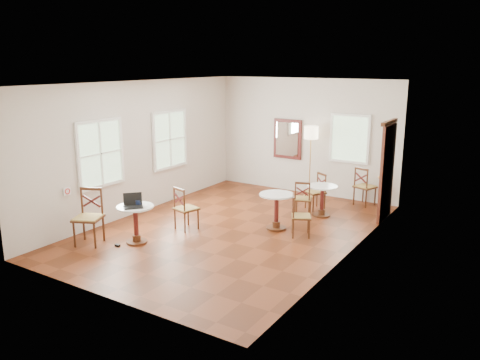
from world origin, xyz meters
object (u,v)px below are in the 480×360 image
(floor_lamp, at_px, (311,137))
(water_glass, at_px, (140,203))
(chair_near_b, at_px, (89,217))
(cafe_table_mid, at_px, (276,207))
(chair_back_b, at_px, (316,192))
(navy_mug, at_px, (138,203))
(chair_mid_a, at_px, (303,199))
(chair_back_a, at_px, (364,186))
(laptop, at_px, (133,204))
(mouse, at_px, (125,207))
(cafe_table_near, at_px, (136,220))
(chair_near_a, at_px, (185,208))
(chair_mid_b, at_px, (300,216))
(power_adapter, at_px, (117,245))
(cafe_table_back, at_px, (322,197))

(floor_lamp, bearing_deg, water_glass, -106.82)
(chair_near_b, bearing_deg, cafe_table_mid, 20.69)
(chair_back_b, xyz_separation_m, navy_mug, (-2.00, -3.84, 0.37))
(floor_lamp, bearing_deg, chair_mid_a, -70.80)
(chair_back_a, relative_size, laptop, 2.09)
(cafe_table_mid, bearing_deg, navy_mug, -131.91)
(cafe_table_mid, bearing_deg, floor_lamp, 99.53)
(chair_back_b, xyz_separation_m, water_glass, (-1.99, -3.80, 0.36))
(laptop, bearing_deg, mouse, -173.09)
(mouse, bearing_deg, water_glass, 51.31)
(cafe_table_mid, xyz_separation_m, chair_back_a, (0.99, 2.66, 0.00))
(cafe_table_near, relative_size, mouse, 7.22)
(chair_mid_a, relative_size, navy_mug, 6.43)
(chair_near_a, height_order, chair_mid_b, chair_near_a)
(chair_near_a, relative_size, chair_near_b, 0.85)
(chair_near_b, bearing_deg, chair_back_a, 31.28)
(cafe_table_near, height_order, power_adapter, cafe_table_near)
(cafe_table_back, relative_size, power_adapter, 7.28)
(cafe_table_near, relative_size, chair_mid_a, 0.90)
(laptop, bearing_deg, cafe_table_mid, 1.18)
(chair_back_a, relative_size, mouse, 9.23)
(power_adapter, bearing_deg, cafe_table_mid, 49.93)
(mouse, height_order, power_adapter, mouse)
(chair_mid_b, xyz_separation_m, power_adapter, (-2.67, -2.36, -0.40))
(chair_near_a, relative_size, chair_back_a, 0.96)
(cafe_table_back, height_order, floor_lamp, floor_lamp)
(cafe_table_near, bearing_deg, mouse, -116.27)
(cafe_table_back, xyz_separation_m, chair_near_a, (-2.04, -2.34, 0.02))
(power_adapter, bearing_deg, chair_mid_b, 41.46)
(cafe_table_near, distance_m, chair_back_a, 5.60)
(laptop, distance_m, power_adapter, 0.85)
(chair_back_a, bearing_deg, power_adapter, 77.94)
(chair_mid_a, bearing_deg, water_glass, 39.67)
(chair_near_a, distance_m, mouse, 1.38)
(floor_lamp, distance_m, mouse, 5.23)
(cafe_table_back, bearing_deg, chair_near_a, -131.09)
(chair_mid_a, height_order, chair_mid_b, chair_mid_b)
(mouse, distance_m, power_adapter, 0.76)
(chair_mid_b, bearing_deg, navy_mug, 100.62)
(cafe_table_mid, relative_size, chair_near_b, 0.71)
(cafe_table_near, height_order, cafe_table_mid, cafe_table_mid)
(water_glass, bearing_deg, chair_back_a, 58.86)
(cafe_table_mid, height_order, chair_near_b, chair_near_b)
(water_glass, bearing_deg, chair_near_b, -142.85)
(chair_mid_b, bearing_deg, chair_back_b, -14.21)
(chair_near_b, height_order, chair_back_a, chair_near_b)
(cafe_table_back, height_order, chair_mid_b, chair_mid_b)
(chair_mid_a, relative_size, chair_back_b, 0.96)
(cafe_table_back, relative_size, chair_near_b, 0.66)
(mouse, bearing_deg, chair_mid_b, 27.60)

